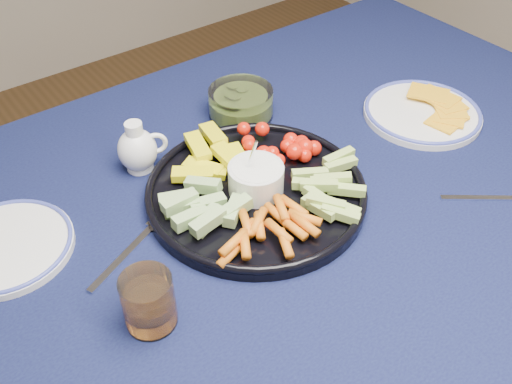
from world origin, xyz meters
TOP-DOWN VIEW (x-y plane):
  - dining_table at (0.00, 0.00)m, footprint 1.67×1.07m
  - crudite_platter at (0.05, 0.07)m, footprint 0.37×0.37m
  - creamer_pitcher at (-0.07, 0.25)m, footprint 0.09×0.07m
  - pickle_bowl at (0.17, 0.28)m, footprint 0.13×0.13m
  - cheese_plate at (0.46, 0.06)m, footprint 0.23×0.23m
  - juice_tumbler at (-0.21, -0.05)m, footprint 0.07×0.07m
  - fork_left at (-0.16, 0.09)m, footprint 0.18×0.09m
  - fork_right at (0.37, -0.18)m, footprint 0.14×0.11m
  - side_plate_extra at (-0.32, 0.20)m, footprint 0.20×0.20m

SIDE VIEW (x-z plane):
  - dining_table at x=0.00m, z-range 0.29..1.03m
  - fork_right at x=0.37m, z-range 0.75..0.75m
  - fork_left at x=-0.16m, z-range 0.75..0.75m
  - side_plate_extra at x=-0.32m, z-range 0.75..0.76m
  - cheese_plate at x=0.46m, z-range 0.74..0.77m
  - crudite_platter at x=0.05m, z-range 0.71..0.83m
  - pickle_bowl at x=0.17m, z-range 0.74..0.80m
  - juice_tumbler at x=-0.21m, z-range 0.74..0.82m
  - creamer_pitcher at x=-0.07m, z-range 0.74..0.84m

